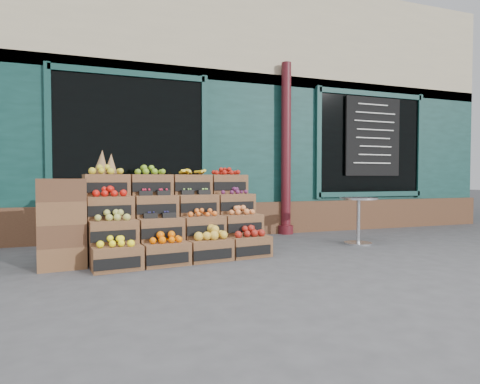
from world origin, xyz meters
name	(u,v)px	position (x,y,z in m)	size (l,w,h in m)	color
ground	(272,259)	(0.00, 0.00, 0.00)	(60.00, 60.00, 0.00)	#3D3D40
shop_facade	(188,124)	(0.00, 5.11, 2.40)	(12.00, 6.24, 4.80)	#0F3531
crate_display	(175,224)	(-1.16, 0.59, 0.44)	(2.39, 1.38, 1.42)	brown
spare_crates	(62,224)	(-2.54, 0.31, 0.52)	(0.56, 0.42, 1.04)	brown
bistro_table	(358,215)	(1.75, 0.58, 0.46)	(0.59, 0.59, 0.74)	silver
shopkeeper	(148,186)	(-1.27, 2.77, 0.91)	(0.66, 0.43, 1.82)	#134521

